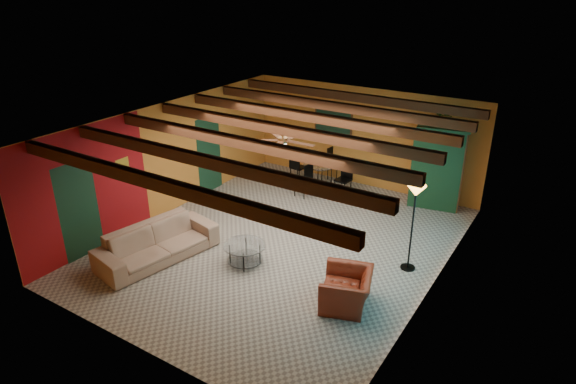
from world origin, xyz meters
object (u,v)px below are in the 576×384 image
Objects in this scene: dining_table at (320,171)px; potted_plant at (446,119)px; vase at (321,151)px; coffee_table at (245,254)px; armchair at (347,289)px; armoire at (439,168)px; sofa at (157,243)px; floor_lamp at (412,228)px.

potted_plant is at bearing 10.16° from dining_table.
dining_table is 9.10× the size of vase.
dining_table is (-0.63, 4.26, 0.25)m from coffee_table.
armchair is at bearing -3.38° from coffee_table.
armchair is 0.49× the size of armoire.
coffee_table is at bearing -111.86° from armchair.
coffee_table is 5.43m from armoire.
potted_plant reaches higher than armchair.
sofa is 1.82m from coffee_table.
armchair is (3.97, 0.65, -0.04)m from sofa.
armoire is 1.11× the size of floor_lamp.
armchair is at bearing -55.99° from dining_table.
armoire is 3.24m from floor_lamp.
floor_lamp is at bearing 144.88° from armchair.
vase reaches higher than coffee_table.
dining_table is 3.13m from armoire.
armoire is 1.24m from potted_plant.
vase is (1.00, 5.05, 0.68)m from sofa.
armchair is 5.31m from dining_table.
armoire is (3.04, 0.54, 0.54)m from dining_table.
sofa is at bearing -101.21° from dining_table.
dining_table is at bearing 98.43° from coffee_table.
dining_table is at bearing 0.20° from sofa.
sofa reaches higher than armchair.
potted_plant reaches higher than armoire.
armoire is 3.08m from vase.
vase is (-3.49, 2.67, 0.14)m from floor_lamp.
vase is at bearing -169.84° from potted_plant.
sofa is at bearing -152.01° from floor_lamp.
armchair is at bearing -69.25° from sofa.
armoire reaches higher than coffee_table.
floor_lamp is at bearing -37.40° from vase.
potted_plant is 2.35× the size of vase.
vase reaches higher than sofa.
coffee_table is 4.31m from dining_table.
sofa is at bearing -101.21° from vase.
sofa is 1.36× the size of floor_lamp.
floor_lamp reaches higher than vase.
dining_table is at bearing 179.89° from armoire.
potted_plant is (-0.45, 3.21, 1.34)m from floor_lamp.
dining_table is 1.00× the size of floor_lamp.
armchair reaches higher than coffee_table.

